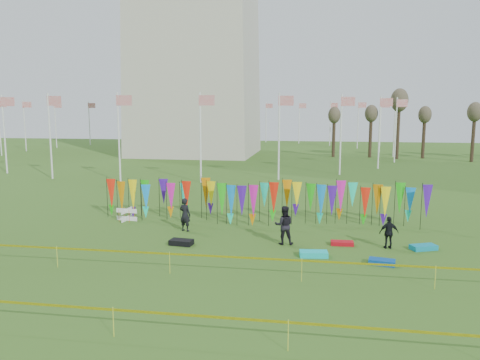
% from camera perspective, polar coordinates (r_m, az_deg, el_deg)
% --- Properties ---
extents(ground, '(160.00, 160.00, 0.00)m').
position_cam_1_polar(ground, '(20.81, -0.69, -9.51)').
color(ground, '#315618').
rests_on(ground, ground).
extents(flagpole_ring, '(57.40, 56.16, 8.00)m').
position_cam_1_polar(flagpole_ring, '(69.75, -5.20, 6.47)').
color(flagpole_ring, silver).
rests_on(flagpole_ring, ground).
extents(banner_row, '(18.64, 0.64, 2.36)m').
position_cam_1_polar(banner_row, '(26.80, 2.37, -2.16)').
color(banner_row, black).
rests_on(banner_row, ground).
extents(caution_tape_near, '(26.00, 0.02, 0.90)m').
position_cam_1_polar(caution_tape_near, '(18.41, -2.67, -9.40)').
color(caution_tape_near, '#DDDF04').
rests_on(caution_tape_near, ground).
extents(caution_tape_far, '(26.00, 0.02, 0.90)m').
position_cam_1_polar(caution_tape_far, '(13.63, -7.48, -16.10)').
color(caution_tape_far, '#DDDF04').
rests_on(caution_tape_far, ground).
extents(box_kite, '(0.67, 0.67, 0.75)m').
position_cam_1_polar(box_kite, '(28.29, -13.64, -4.12)').
color(box_kite, red).
rests_on(box_kite, ground).
extents(person_left, '(0.77, 0.66, 1.80)m').
position_cam_1_polar(person_left, '(25.27, -6.71, -4.21)').
color(person_left, black).
rests_on(person_left, ground).
extents(person_mid, '(0.97, 0.66, 1.89)m').
position_cam_1_polar(person_mid, '(22.76, 5.39, -5.50)').
color(person_mid, black).
rests_on(person_mid, ground).
extents(person_right, '(0.97, 0.65, 1.53)m').
position_cam_1_polar(person_right, '(23.08, 17.70, -6.13)').
color(person_right, black).
rests_on(person_right, ground).
extents(kite_bag_turquoise, '(1.29, 0.74, 0.25)m').
position_cam_1_polar(kite_bag_turquoise, '(21.25, 8.97, -8.89)').
color(kite_bag_turquoise, '#0DCECF').
rests_on(kite_bag_turquoise, ground).
extents(kite_bag_blue, '(1.16, 0.77, 0.22)m').
position_cam_1_polar(kite_bag_blue, '(20.85, 16.91, -9.54)').
color(kite_bag_blue, '#094499').
rests_on(kite_bag_blue, ground).
extents(kite_bag_red, '(1.08, 0.51, 0.20)m').
position_cam_1_polar(kite_bag_red, '(23.24, 12.35, -7.53)').
color(kite_bag_red, red).
rests_on(kite_bag_red, ground).
extents(kite_bag_black, '(1.16, 0.76, 0.25)m').
position_cam_1_polar(kite_bag_black, '(22.94, -7.16, -7.54)').
color(kite_bag_black, black).
rests_on(kite_bag_black, ground).
extents(kite_bag_teal, '(1.32, 0.98, 0.23)m').
position_cam_1_polar(kite_bag_teal, '(23.61, 21.46, -7.64)').
color(kite_bag_teal, '#0B86A3').
rests_on(kite_bag_teal, ground).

